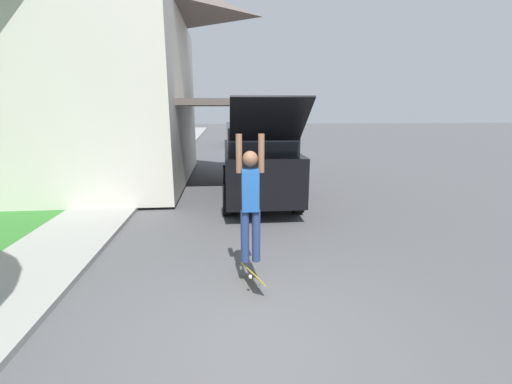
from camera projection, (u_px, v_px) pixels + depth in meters
name	position (u px, v px, depth m)	size (l,w,h in m)	color
ground_plane	(256.00, 342.00, 4.04)	(120.00, 120.00, 0.00)	#49494C
sidewalk	(107.00, 206.00, 9.51)	(1.80, 80.00, 0.10)	gray
house	(20.00, 53.00, 11.52)	(13.70, 8.58, 8.53)	beige
suv_parked	(257.00, 159.00, 10.24)	(2.08, 5.90, 2.93)	black
car_down_street	(240.00, 136.00, 26.02)	(1.86, 4.51, 1.42)	navy
skateboarder	(250.00, 198.00, 5.05)	(0.41, 0.23, 1.95)	navy
skateboard	(252.00, 274.00, 5.22)	(0.35, 0.81, 0.35)	#A89323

